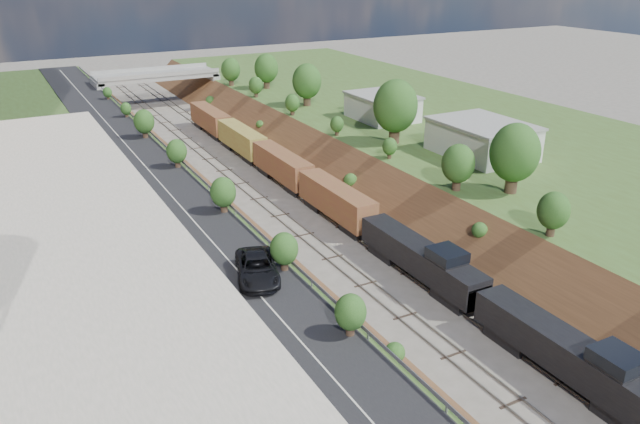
% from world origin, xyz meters
% --- Properties ---
extents(platform_right, '(44.00, 180.00, 5.00)m').
position_xyz_m(platform_right, '(33.00, 60.00, 2.50)').
color(platform_right, '#435924').
rests_on(platform_right, ground).
extents(embankment_left, '(10.00, 180.00, 10.00)m').
position_xyz_m(embankment_left, '(-11.00, 60.00, 0.00)').
color(embankment_left, brown).
rests_on(embankment_left, ground).
extents(embankment_right, '(10.00, 180.00, 10.00)m').
position_xyz_m(embankment_right, '(11.00, 60.00, 0.00)').
color(embankment_right, brown).
rests_on(embankment_right, ground).
extents(rail_left_track, '(1.58, 180.00, 0.18)m').
position_xyz_m(rail_left_track, '(-2.60, 60.00, 0.09)').
color(rail_left_track, gray).
rests_on(rail_left_track, ground).
extents(rail_right_track, '(1.58, 180.00, 0.18)m').
position_xyz_m(rail_right_track, '(2.60, 60.00, 0.09)').
color(rail_right_track, gray).
rests_on(rail_right_track, ground).
extents(road, '(8.00, 180.00, 0.10)m').
position_xyz_m(road, '(-15.50, 60.00, 5.05)').
color(road, black).
rests_on(road, platform_left).
extents(guardrail, '(0.10, 171.00, 0.70)m').
position_xyz_m(guardrail, '(-11.40, 59.80, 5.55)').
color(guardrail, '#99999E').
rests_on(guardrail, platform_left).
extents(commercial_building, '(14.30, 62.30, 7.00)m').
position_xyz_m(commercial_building, '(-28.00, 38.00, 8.51)').
color(commercial_building, brown).
rests_on(commercial_building, platform_left).
extents(overpass, '(24.50, 8.30, 7.40)m').
position_xyz_m(overpass, '(0.00, 122.00, 4.92)').
color(overpass, gray).
rests_on(overpass, ground).
extents(white_building_near, '(9.00, 12.00, 4.00)m').
position_xyz_m(white_building_near, '(23.50, 52.00, 7.00)').
color(white_building_near, silver).
rests_on(white_building_near, platform_right).
extents(white_building_far, '(8.00, 10.00, 3.60)m').
position_xyz_m(white_building_far, '(23.00, 74.00, 6.80)').
color(white_building_far, silver).
rests_on(white_building_far, platform_right).
extents(tree_right_large, '(5.25, 5.25, 7.61)m').
position_xyz_m(tree_right_large, '(17.00, 40.00, 9.38)').
color(tree_right_large, '#473323').
rests_on(tree_right_large, platform_right).
extents(tree_left_crest, '(2.45, 2.45, 3.55)m').
position_xyz_m(tree_left_crest, '(-11.80, 20.00, 7.04)').
color(tree_left_crest, '#473323').
rests_on(tree_left_crest, platform_left).
extents(freight_train, '(2.75, 111.49, 4.55)m').
position_xyz_m(freight_train, '(2.60, 51.07, 2.39)').
color(freight_train, black).
rests_on(freight_train, ground).
extents(suv, '(4.95, 7.34, 1.87)m').
position_xyz_m(suv, '(-14.60, 34.71, 6.03)').
color(suv, black).
rests_on(suv, road).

